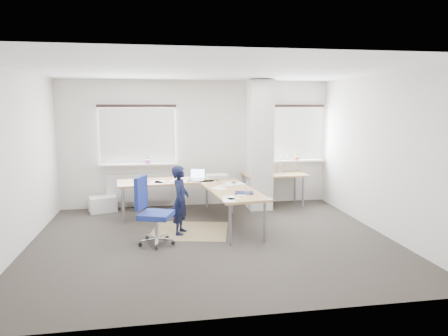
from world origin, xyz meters
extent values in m
plane|color=#292521|center=(0.00, 0.00, 0.00)|extent=(6.00, 6.00, 0.00)
cube|color=beige|center=(0.00, 2.50, 1.40)|extent=(6.00, 0.04, 2.80)
cube|color=beige|center=(0.00, -2.50, 1.40)|extent=(6.00, 0.04, 2.80)
cube|color=beige|center=(-3.00, 0.00, 1.40)|extent=(0.04, 5.00, 2.80)
cube|color=beige|center=(3.00, 0.00, 1.40)|extent=(0.04, 5.00, 2.80)
cube|color=white|center=(0.00, 0.00, 2.80)|extent=(6.00, 5.00, 0.04)
cube|color=beige|center=(1.30, 1.95, 1.39)|extent=(0.50, 0.50, 2.78)
cube|color=white|center=(-1.30, 2.47, 1.60)|extent=(1.60, 0.04, 1.20)
cube|color=silver|center=(-1.30, 2.43, 1.60)|extent=(1.60, 0.02, 1.20)
cube|color=white|center=(-1.30, 2.40, 0.98)|extent=(1.70, 0.20, 0.04)
cube|color=white|center=(2.30, 2.47, 1.60)|extent=(1.20, 0.04, 1.20)
cube|color=silver|center=(2.30, 2.43, 1.60)|extent=(1.20, 0.02, 1.20)
cube|color=white|center=(2.30, 2.40, 0.98)|extent=(1.30, 0.20, 0.04)
cube|color=silver|center=(-1.30, 2.42, 0.45)|extent=(1.40, 0.10, 0.60)
cylinder|color=#8C479C|center=(-1.10, 2.38, 1.04)|extent=(0.12, 0.12, 0.08)
imported|color=#255D29|center=(-1.10, 2.38, 1.08)|extent=(0.09, 0.06, 0.17)
cylinder|color=#AF5543|center=(2.30, 2.38, 1.04)|extent=(0.12, 0.12, 0.08)
imported|color=#255D29|center=(2.30, 2.38, 1.08)|extent=(0.09, 0.07, 0.17)
cube|color=olive|center=(-0.34, 0.56, 0.00)|extent=(1.55, 1.40, 0.01)
cube|color=white|center=(-2.07, 2.20, 0.16)|extent=(0.64, 0.53, 0.33)
cube|color=olive|center=(-0.70, 1.72, 0.71)|extent=(2.08, 1.03, 0.04)
cube|color=olive|center=(0.44, 0.64, 0.71)|extent=(1.03, 2.08, 0.04)
cylinder|color=gray|center=(-1.56, 1.31, 0.34)|extent=(0.05, 0.05, 0.69)
cylinder|color=gray|center=(-1.63, 1.91, 0.34)|extent=(0.05, 0.05, 0.69)
cylinder|color=gray|center=(0.16, 2.12, 0.34)|extent=(0.05, 0.05, 0.69)
cylinder|color=gray|center=(0.25, -0.29, 0.34)|extent=(0.05, 0.05, 0.69)
cylinder|color=gray|center=(0.84, -0.22, 0.34)|extent=(0.05, 0.05, 0.69)
cylinder|color=gray|center=(0.63, 1.57, 0.34)|extent=(0.05, 0.05, 0.69)
cube|color=#B7B7BC|center=(-0.11, 1.63, 0.74)|extent=(0.39, 0.32, 0.01)
cube|color=#B7B7BC|center=(-0.07, 1.74, 0.85)|extent=(0.33, 0.15, 0.22)
cube|color=silver|center=(-0.07, 1.74, 0.85)|extent=(0.28, 0.12, 0.19)
cube|color=white|center=(0.46, 0.95, 0.74)|extent=(0.46, 0.24, 0.02)
cube|color=#141637|center=(0.59, 0.27, 0.74)|extent=(0.36, 0.30, 0.01)
cube|color=beige|center=(0.34, 1.84, 0.77)|extent=(0.48, 0.36, 0.07)
imported|color=white|center=(0.22, 1.17, 0.76)|extent=(0.08, 0.08, 0.07)
cylinder|color=silver|center=(0.61, 0.12, 0.78)|extent=(0.07, 0.07, 0.10)
cube|color=olive|center=(1.70, 2.15, 0.71)|extent=(1.42, 0.74, 0.04)
cylinder|color=gray|center=(1.11, 1.88, 0.34)|extent=(0.05, 0.05, 0.69)
cylinder|color=gray|center=(2.31, 1.92, 0.34)|extent=(0.05, 0.05, 0.69)
cylinder|color=gray|center=(1.09, 2.38, 0.34)|extent=(0.05, 0.05, 0.69)
cylinder|color=gray|center=(2.29, 2.42, 0.34)|extent=(0.05, 0.05, 0.69)
cube|color=#B7B7BC|center=(1.39, 2.26, 0.74)|extent=(0.38, 0.32, 0.01)
cube|color=#B7B7BC|center=(1.36, 2.37, 0.85)|extent=(0.33, 0.14, 0.22)
cube|color=silver|center=(1.36, 2.37, 0.85)|extent=(0.29, 0.12, 0.19)
cylinder|color=silver|center=(1.90, 2.31, 0.74)|extent=(0.10, 0.10, 0.02)
cylinder|color=silver|center=(1.90, 2.31, 0.93)|extent=(0.02, 0.16, 0.38)
cylinder|color=silver|center=(1.90, 2.19, 1.15)|extent=(0.02, 0.29, 0.13)
cone|color=silver|center=(1.90, 2.05, 1.13)|extent=(0.14, 0.16, 0.17)
cube|color=navy|center=(-0.93, -0.04, 0.49)|extent=(0.62, 0.62, 0.09)
cube|color=navy|center=(-1.16, 0.04, 0.85)|extent=(0.20, 0.42, 0.53)
cylinder|color=silver|center=(-0.93, -0.04, 0.29)|extent=(0.06, 0.06, 0.36)
cylinder|color=black|center=(-0.67, -0.13, 0.04)|extent=(0.07, 0.05, 0.06)
cylinder|color=black|center=(-0.76, 0.18, 0.04)|extent=(0.06, 0.07, 0.06)
cylinder|color=black|center=(-1.09, 0.18, 0.04)|extent=(0.06, 0.07, 0.06)
cylinder|color=black|center=(-1.19, -0.12, 0.04)|extent=(0.07, 0.05, 0.06)
cylinder|color=black|center=(-0.93, -0.32, 0.04)|extent=(0.03, 0.06, 0.06)
imported|color=black|center=(-0.51, 0.45, 0.61)|extent=(0.40, 0.50, 1.21)
camera|label=1|loc=(-0.87, -6.40, 2.24)|focal=32.00mm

